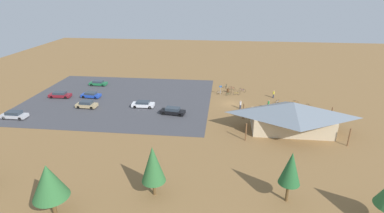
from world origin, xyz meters
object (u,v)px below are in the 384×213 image
(car_tan_aisle_side, at_px, (87,104))
(visitor_by_pavilion, at_px, (268,104))
(trash_bin, at_px, (228,90))
(visitor_near_lot, at_px, (274,94))
(car_black_near_entry, at_px, (173,111))
(bicycle_silver_back_row, at_px, (219,92))
(car_maroon_front_row, at_px, (60,95))
(bicycle_orange_near_sign, at_px, (309,106))
(bicycle_black_front_row, at_px, (231,91))
(bicycle_yellow_by_bin, at_px, (237,93))
(bicycle_teal_lone_east, at_px, (226,86))
(visitor_crossing_yard, at_px, (240,104))
(pine_center, at_px, (49,181))
(bicycle_green_edge_south, at_px, (292,108))
(lot_sign, at_px, (221,89))
(car_blue_back_corner, at_px, (91,95))
(pine_west, at_px, (291,168))
(bicycle_purple_lone_west, at_px, (242,90))
(car_silver_mid_lot, at_px, (14,115))
(car_white_inner_stall, at_px, (143,104))
(bike_pavilion, at_px, (292,115))
(bicycle_orange_yard_right, at_px, (296,103))
(bicycle_white_trailside, at_px, (277,102))
(pine_midwest, at_px, (153,164))
(bicycle_red_near_porch, at_px, (232,88))
(bicycle_green_yard_front, at_px, (228,94))
(bicycle_blue_yard_left, at_px, (278,107))
(car_green_end_stall, at_px, (98,83))

(car_tan_aisle_side, relative_size, visitor_by_pavilion, 2.50)
(trash_bin, bearing_deg, visitor_near_lot, 165.78)
(car_black_near_entry, bearing_deg, bicycle_silver_back_row, -123.80)
(bicycle_silver_back_row, xyz_separation_m, car_maroon_front_row, (35.47, 6.48, 0.35))
(bicycle_orange_near_sign, bearing_deg, visitor_near_lot, -40.03)
(bicycle_black_front_row, distance_m, car_black_near_entry, 18.62)
(bicycle_yellow_by_bin, height_order, bicycle_black_front_row, bicycle_yellow_by_bin)
(bicycle_teal_lone_east, distance_m, bicycle_orange_near_sign, 20.44)
(bicycle_black_front_row, relative_size, visitor_crossing_yard, 0.97)
(pine_center, relative_size, bicycle_green_edge_south, 4.89)
(lot_sign, relative_size, bicycle_silver_back_row, 1.43)
(car_blue_back_corner, bearing_deg, pine_west, 140.46)
(bicycle_purple_lone_west, relative_size, bicycle_silver_back_row, 1.02)
(car_silver_mid_lot, xyz_separation_m, car_white_inner_stall, (-22.71, -8.16, -0.04))
(bicycle_green_edge_south, bearing_deg, visitor_by_pavilion, -4.30)
(bike_pavilion, height_order, bicycle_silver_back_row, bike_pavilion)
(visitor_by_pavilion, bearing_deg, bicycle_orange_yard_right, -156.53)
(bicycle_orange_near_sign, bearing_deg, visitor_crossing_yard, 8.11)
(bicycle_white_trailside, bearing_deg, car_tan_aisle_side, 9.81)
(pine_west, height_order, car_blue_back_corner, pine_west)
(pine_midwest, xyz_separation_m, bicycle_orange_yard_right, (-23.03, -32.16, -3.80))
(pine_west, bearing_deg, bicycle_purple_lone_west, -84.95)
(bicycle_yellow_by_bin, height_order, car_black_near_entry, car_black_near_entry)
(bicycle_orange_near_sign, xyz_separation_m, car_silver_mid_lot, (56.66, 11.66, 0.38))
(car_black_near_entry, bearing_deg, visitor_crossing_yard, -161.20)
(bicycle_yellow_by_bin, distance_m, car_white_inner_stall, 21.71)
(bicycle_orange_near_sign, bearing_deg, car_white_inner_stall, 5.88)
(car_maroon_front_row, bearing_deg, car_tan_aisle_side, 149.10)
(trash_bin, bearing_deg, car_white_inner_stall, 33.38)
(bicycle_red_near_porch, xyz_separation_m, bicycle_green_yard_front, (0.91, 4.10, 0.00))
(bicycle_orange_near_sign, bearing_deg, bicycle_silver_back_row, -19.51)
(bicycle_red_near_porch, height_order, bicycle_green_yard_front, bicycle_green_yard_front)
(bicycle_yellow_by_bin, xyz_separation_m, bicycle_blue_yard_left, (-8.23, 7.35, 0.00))
(pine_center, bearing_deg, bicycle_purple_lone_west, -116.82)
(bicycle_green_edge_south, height_order, bicycle_green_yard_front, bicycle_green_yard_front)
(bicycle_orange_yard_right, relative_size, bicycle_blue_yard_left, 0.93)
(pine_center, height_order, car_green_end_stall, pine_center)
(bicycle_green_edge_south, distance_m, bicycle_orange_yard_right, 3.26)
(car_silver_mid_lot, bearing_deg, bike_pavilion, -179.60)
(pine_center, bearing_deg, car_tan_aisle_side, -71.50)
(bicycle_white_trailside, distance_m, bicycle_blue_yard_left, 2.77)
(bike_pavilion, height_order, car_tan_aisle_side, bike_pavilion)
(car_silver_mid_lot, bearing_deg, visitor_by_pavilion, -167.56)
(bicycle_teal_lone_east, distance_m, car_tan_aisle_side, 32.79)
(bicycle_white_trailside, xyz_separation_m, car_silver_mid_lot, (50.51, 13.39, 0.38))
(bicycle_green_edge_south, xyz_separation_m, bicycle_red_near_porch, (11.95, -11.25, 0.00))
(bicycle_purple_lone_west, height_order, car_tan_aisle_side, car_tan_aisle_side)
(pine_midwest, distance_m, car_blue_back_corner, 38.33)
(pine_west, xyz_separation_m, car_white_inner_stall, (24.18, -26.48, -3.70))
(bicycle_green_edge_south, xyz_separation_m, bicycle_black_front_row, (12.15, -9.52, -0.02))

